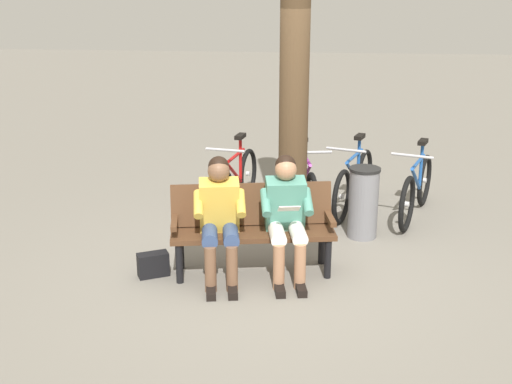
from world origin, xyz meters
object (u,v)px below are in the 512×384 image
at_px(bench, 252,222).
at_px(tree_trunk, 294,74).
at_px(bicycle_purple, 305,185).
at_px(handbag, 153,265).
at_px(bicycle_blue, 416,189).
at_px(bicycle_silver, 236,182).
at_px(litter_bin, 363,203).
at_px(person_companion, 220,214).
at_px(person_reading, 286,212).
at_px(bicycle_orange, 354,183).

bearing_deg(bench, tree_trunk, -117.08).
xyz_separation_m(tree_trunk, bicycle_purple, (-0.12, -0.63, -1.46)).
relative_size(handbag, bicycle_blue, 0.19).
bearing_deg(bicycle_silver, litter_bin, 74.09).
xyz_separation_m(tree_trunk, bicycle_silver, (0.73, -0.64, -1.46)).
distance_m(person_companion, bicycle_purple, 2.13).
relative_size(person_reading, handbag, 4.00).
distance_m(bicycle_blue, bicycle_silver, 2.22).
xyz_separation_m(person_companion, bicycle_orange, (-1.36, -2.12, -0.30)).
relative_size(litter_bin, bicycle_silver, 0.49).
height_order(person_reading, person_companion, same).
bearing_deg(bicycle_purple, bicycle_blue, 76.76).
bearing_deg(bicycle_silver, bench, 22.90).
height_order(tree_trunk, bicycle_orange, tree_trunk).
bearing_deg(bicycle_silver, bicycle_blue, 98.93).
bearing_deg(person_companion, bicycle_orange, -133.04).
height_order(bench, tree_trunk, tree_trunk).
bearing_deg(bicycle_orange, bicycle_blue, 93.53).
relative_size(tree_trunk, bicycle_silver, 2.18).
distance_m(bicycle_blue, bicycle_purple, 1.36).
xyz_separation_m(person_companion, litter_bin, (-1.43, -1.22, -0.26)).
relative_size(litter_bin, bicycle_purple, 0.49).
height_order(bicycle_purple, bicycle_silver, same).
xyz_separation_m(bicycle_blue, bicycle_orange, (0.75, -0.19, 0.00)).
relative_size(person_companion, litter_bin, 1.48).
bearing_deg(bicycle_purple, tree_trunk, -22.35).
height_order(bicycle_blue, bicycle_purple, same).
bearing_deg(person_reading, bicycle_silver, -78.79).
bearing_deg(litter_bin, person_reading, 54.05).
height_order(tree_trunk, bicycle_blue, tree_trunk).
bearing_deg(tree_trunk, bicycle_blue, -158.55).
distance_m(bench, litter_bin, 1.52).
bearing_deg(tree_trunk, person_companion, 64.92).
relative_size(person_companion, bicycle_silver, 0.72).
distance_m(person_reading, person_companion, 0.64).
bearing_deg(litter_bin, tree_trunk, -8.58).
bearing_deg(bicycle_orange, bicycle_purple, -58.69).
distance_m(tree_trunk, bicycle_blue, 2.16).
bearing_deg(bench, bicycle_purple, -115.09).
xyz_separation_m(bench, bicycle_purple, (-0.46, -1.76, -0.15)).
height_order(bicycle_orange, bicycle_silver, same).
height_order(handbag, bicycle_orange, bicycle_orange).
relative_size(person_companion, bicycle_orange, 0.74).
xyz_separation_m(handbag, bicycle_blue, (-2.78, -1.96, 0.24)).
relative_size(person_reading, bicycle_orange, 0.74).
xyz_separation_m(person_reading, litter_bin, (-0.80, -1.11, -0.26)).
bearing_deg(bicycle_silver, tree_trunk, 59.38).
distance_m(person_reading, tree_trunk, 1.68).
bearing_deg(person_reading, handbag, -3.67).
relative_size(bicycle_purple, bicycle_silver, 1.00).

